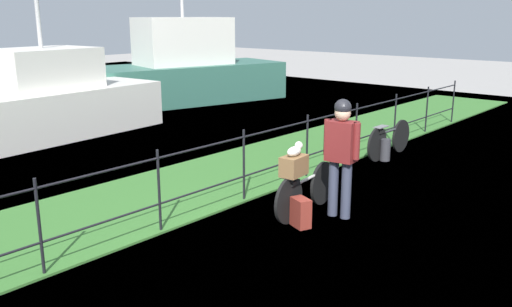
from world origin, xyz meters
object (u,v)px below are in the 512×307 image
mooring_bollard (385,150)px  moored_boat_far (46,103)px  bicycle_parked (389,139)px  moored_boat_near (184,72)px  bicycle_main (306,190)px  backpack_on_paving (301,213)px  wooden_crate (294,166)px  terrier_dog (295,150)px  cyclist_person (341,148)px

mooring_bollard → moored_boat_far: size_ratio=0.08×
bicycle_parked → moored_boat_near: bearing=76.1°
bicycle_parked → bicycle_main: bearing=-170.3°
backpack_on_paving → bicycle_parked: 4.27m
wooden_crate → moored_boat_far: 7.78m
bicycle_main → terrier_dog: terrier_dog is taller
cyclist_person → bicycle_parked: cyclist_person is taller
bicycle_parked → moored_boat_near: (2.09, 8.44, 0.62)m
wooden_crate → moored_boat_far: size_ratio=0.07×
bicycle_main → moored_boat_near: (5.82, 9.08, 0.63)m
bicycle_main → moored_boat_far: moored_boat_far is taller
moored_boat_far → mooring_bollard: bearing=-66.5°
wooden_crate → backpack_on_paving: wooden_crate is taller
backpack_on_paving → moored_boat_near: size_ratio=0.06×
bicycle_main → cyclist_person: bearing=-63.9°
wooden_crate → mooring_bollard: wooden_crate is taller
wooden_crate → moored_boat_far: moored_boat_far is taller
terrier_dog → moored_boat_far: 7.77m
bicycle_parked → moored_boat_near: size_ratio=0.24×
terrier_dog → moored_boat_near: bearing=56.1°
bicycle_main → moored_boat_near: moored_boat_near is taller
bicycle_main → backpack_on_paving: (-0.45, -0.25, -0.15)m
terrier_dog → cyclist_person: size_ratio=0.19×
wooden_crate → terrier_dog: 0.22m
moored_boat_near → moored_boat_far: bearing=-166.2°
wooden_crate → bicycle_parked: wooden_crate is taller
bicycle_main → terrier_dog: 0.73m
wooden_crate → cyclist_person: bearing=-35.8°
terrier_dog → mooring_bollard: 3.84m
bicycle_main → backpack_on_paving: bearing=-151.4°
cyclist_person → backpack_on_paving: bearing=164.3°
bicycle_main → moored_boat_near: size_ratio=0.23×
backpack_on_paving → moored_boat_far: size_ratio=0.07×
cyclist_person → moored_boat_far: (0.07, 8.15, -0.24)m
wooden_crate → backpack_on_paving: bearing=-117.5°
moored_boat_near → bicycle_parked: bearing=-103.9°
backpack_on_paving → moored_boat_near: bearing=167.6°
terrier_dog → moored_boat_far: (0.59, 7.75, -0.24)m
wooden_crate → cyclist_person: 0.71m
moored_boat_far → backpack_on_paving: bearing=-95.2°
mooring_bollard → moored_boat_far: bearing=113.5°
bicycle_main → wooden_crate: (-0.34, -0.03, 0.45)m
backpack_on_paving → terrier_dog: bearing=169.3°
bicycle_main → wooden_crate: bearing=-174.2°
cyclist_person → mooring_bollard: size_ratio=3.89×
backpack_on_paving → moored_boat_far: 8.01m
moored_boat_far → cyclist_person: bearing=-90.5°
moored_boat_near → moored_boat_far: 5.71m
backpack_on_paving → bicycle_parked: bicycle_parked is taller
wooden_crate → terrier_dog: (0.02, 0.00, 0.21)m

